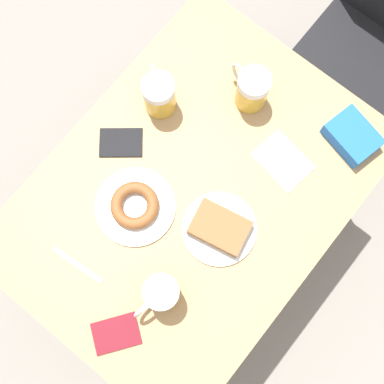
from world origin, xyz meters
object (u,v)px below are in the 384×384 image
object	(u,v)px
beer_mug_right	(161,294)
napkin_folded	(283,161)
fork	(78,265)
chair	(375,35)
passport_near_edge	(121,143)
passport_far_edge	(116,334)
beer_mug_left	(159,94)
plate_with_donut	(135,206)
plate_with_cake	(220,228)
beer_mug_center	(252,89)
blue_pouch	(352,136)

from	to	relation	value
beer_mug_right	napkin_folded	xyz separation A→B (m)	(0.03, 0.52, -0.07)
fork	chair	bearing A→B (deg)	79.39
passport_near_edge	passport_far_edge	world-z (taller)	same
chair	beer_mug_left	world-z (taller)	beer_mug_left
fork	passport_near_edge	size ratio (longest dim) A/B	1.10
plate_with_donut	napkin_folded	world-z (taller)	plate_with_donut
plate_with_cake	beer_mug_center	bearing A→B (deg)	115.59
chair	passport_far_edge	xyz separation A→B (m)	(-0.03, -1.32, 0.20)
beer_mug_right	passport_far_edge	distance (m)	0.18
beer_mug_center	passport_near_edge	world-z (taller)	beer_mug_center
plate_with_donut	passport_far_edge	world-z (taller)	plate_with_donut
chair	plate_with_donut	bearing A→B (deg)	-101.63
plate_with_donut	beer_mug_center	size ratio (longest dim) A/B	1.64
beer_mug_left	napkin_folded	xyz separation A→B (m)	(0.39, 0.09, -0.07)
blue_pouch	beer_mug_left	bearing A→B (deg)	-152.33
napkin_folded	passport_near_edge	size ratio (longest dim) A/B	1.13
plate_with_cake	plate_with_donut	distance (m)	0.25
chair	plate_with_cake	size ratio (longest dim) A/B	4.01
plate_with_cake	blue_pouch	xyz separation A→B (m)	(0.13, 0.45, 0.01)
napkin_folded	passport_far_edge	bearing A→B (deg)	-95.18
chair	napkin_folded	size ratio (longest dim) A/B	4.93
beer_mug_right	blue_pouch	xyz separation A→B (m)	(0.14, 0.70, -0.04)
plate_with_donut	blue_pouch	size ratio (longest dim) A/B	1.37
passport_far_edge	plate_with_donut	bearing A→B (deg)	121.66
chair	blue_pouch	world-z (taller)	chair
plate_with_donut	fork	world-z (taller)	plate_with_donut
passport_far_edge	blue_pouch	distance (m)	0.87
passport_near_edge	napkin_folded	bearing A→B (deg)	32.17
plate_with_donut	fork	bearing A→B (deg)	-94.77
beer_mug_center	napkin_folded	distance (m)	0.23
plate_with_donut	beer_mug_right	distance (m)	0.27
napkin_folded	beer_mug_center	bearing A→B (deg)	154.64
chair	fork	world-z (taller)	chair
plate_with_donut	beer_mug_center	world-z (taller)	beer_mug_center
fork	passport_near_edge	bearing A→B (deg)	111.72
beer_mug_center	beer_mug_right	size ratio (longest dim) A/B	0.99
plate_with_donut	beer_mug_right	xyz separation A→B (m)	(0.22, -0.14, 0.05)
beer_mug_center	beer_mug_right	world-z (taller)	same
passport_near_edge	chair	bearing A→B (deg)	67.41
beer_mug_left	napkin_folded	bearing A→B (deg)	12.49
beer_mug_left	beer_mug_center	distance (m)	0.27
fork	passport_near_edge	world-z (taller)	passport_near_edge
beer_mug_left	beer_mug_right	size ratio (longest dim) A/B	0.99
blue_pouch	passport_near_edge	bearing A→B (deg)	-140.12
blue_pouch	chair	bearing A→B (deg)	107.79
plate_with_cake	passport_far_edge	xyz separation A→B (m)	(-0.04, -0.40, -0.02)
plate_with_donut	beer_mug_left	world-z (taller)	beer_mug_left
beer_mug_left	fork	distance (m)	0.54
plate_with_donut	fork	distance (m)	0.23
beer_mug_center	beer_mug_right	xyz separation A→B (m)	(0.17, -0.61, 0.00)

